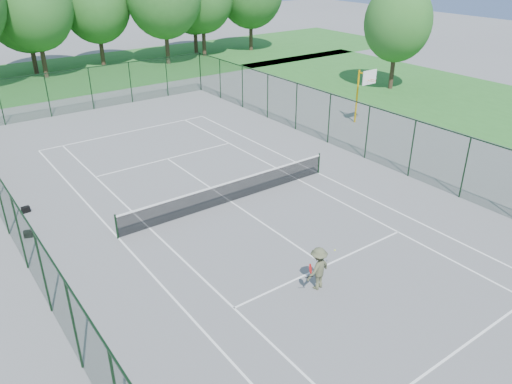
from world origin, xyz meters
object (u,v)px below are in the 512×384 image
(sports_bag_a, at_px, (28,234))
(tennis_net, at_px, (230,190))
(tennis_player, at_px, (318,268))
(basketball_goal, at_px, (364,86))

(sports_bag_a, bearing_deg, tennis_net, 4.01)
(tennis_net, height_order, tennis_player, tennis_player)
(basketball_goal, distance_m, tennis_player, 18.40)
(tennis_player, bearing_deg, tennis_net, 80.92)
(basketball_goal, height_order, sports_bag_a, basketball_goal)
(basketball_goal, bearing_deg, tennis_player, -141.37)
(basketball_goal, xyz_separation_m, tennis_player, (-14.31, -11.44, -1.77))
(tennis_net, distance_m, tennis_player, 7.28)
(sports_bag_a, bearing_deg, basketball_goal, 24.33)
(basketball_goal, distance_m, sports_bag_a, 21.79)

